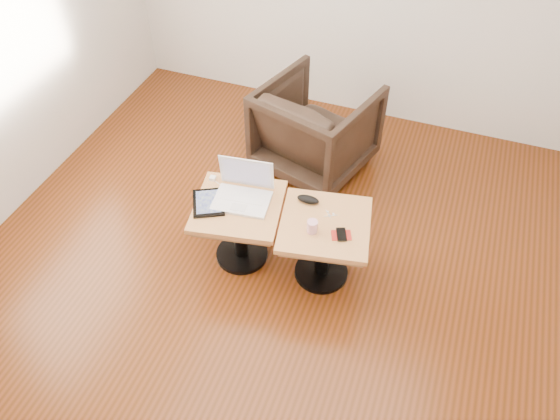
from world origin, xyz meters
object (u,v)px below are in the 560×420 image
(side_table_left, at_px, (239,218))
(side_table_right, at_px, (324,236))
(armchair, at_px, (316,128))
(striped_cup, at_px, (312,227))
(laptop, at_px, (243,192))

(side_table_left, height_order, side_table_right, same)
(armchair, bearing_deg, striped_cup, 123.04)
(side_table_left, xyz_separation_m, side_table_right, (0.58, 0.04, 0.00))
(side_table_left, bearing_deg, striped_cup, -16.96)
(side_table_left, relative_size, armchair, 0.80)
(laptop, distance_m, striped_cup, 0.54)
(striped_cup, distance_m, armchair, 1.26)
(laptop, xyz_separation_m, armchair, (0.17, 1.07, -0.19))
(striped_cup, height_order, armchair, armchair)
(side_table_right, bearing_deg, striped_cup, -130.32)
(side_table_right, relative_size, striped_cup, 7.59)
(side_table_left, height_order, striped_cup, striped_cup)
(laptop, bearing_deg, striped_cup, -21.53)
(side_table_left, relative_size, striped_cup, 7.59)
(side_table_right, distance_m, striped_cup, 0.21)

